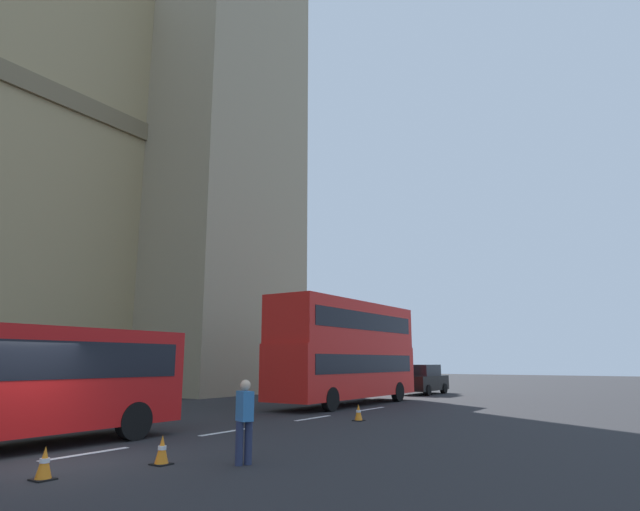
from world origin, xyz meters
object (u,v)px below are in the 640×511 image
(traffic_cone_east, at_px, (358,413))
(pedestrian_near_cones, at_px, (244,418))
(double_decker_bus, at_px, (347,348))
(traffic_cone_west, at_px, (44,463))
(traffic_cone_middle, at_px, (162,450))
(sedan_lead, at_px, (423,379))

(traffic_cone_east, xyz_separation_m, pedestrian_near_cones, (-8.35, -2.00, 0.63))
(double_decker_bus, height_order, traffic_cone_west, double_decker_bus)
(traffic_cone_west, distance_m, traffic_cone_middle, 2.20)
(traffic_cone_east, bearing_deg, traffic_cone_middle, -176.36)
(pedestrian_near_cones, bearing_deg, traffic_cone_middle, 122.44)
(traffic_cone_middle, bearing_deg, double_decker_bus, 16.47)
(sedan_lead, xyz_separation_m, traffic_cone_east, (-15.79, -4.08, -0.63))
(traffic_cone_middle, xyz_separation_m, pedestrian_near_cones, (0.90, -1.41, 0.63))
(sedan_lead, distance_m, traffic_cone_west, 27.46)
(pedestrian_near_cones, bearing_deg, traffic_cone_east, 13.48)
(traffic_cone_west, bearing_deg, traffic_cone_middle, -16.55)
(traffic_cone_middle, bearing_deg, traffic_cone_east, 3.64)
(traffic_cone_east, distance_m, pedestrian_near_cones, 8.61)
(traffic_cone_west, bearing_deg, traffic_cone_east, -0.19)
(traffic_cone_west, height_order, pedestrian_near_cones, pedestrian_near_cones)
(sedan_lead, bearing_deg, traffic_cone_middle, -169.44)
(pedestrian_near_cones, bearing_deg, sedan_lead, 14.14)
(traffic_cone_west, xyz_separation_m, traffic_cone_east, (11.36, -0.04, 0.00))
(traffic_cone_west, bearing_deg, sedan_lead, 8.47)
(traffic_cone_west, height_order, traffic_cone_middle, same)
(traffic_cone_west, distance_m, traffic_cone_east, 11.36)
(double_decker_bus, relative_size, traffic_cone_middle, 17.78)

